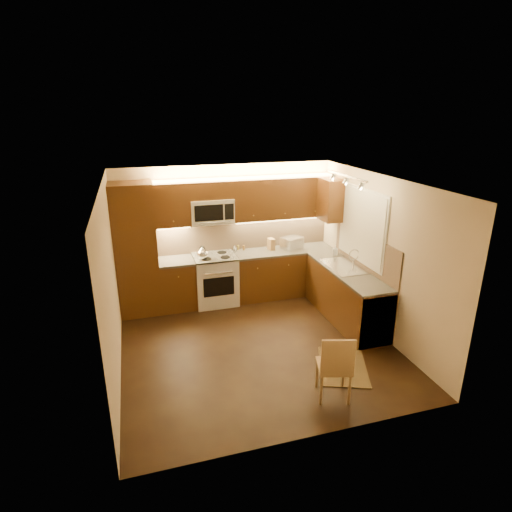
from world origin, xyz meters
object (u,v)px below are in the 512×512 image
object	(u,v)px
kettle	(203,252)
knife_block	(271,244)
stove	(215,279)
dining_chair	(334,365)
toaster_oven	(292,243)
soap_bottle	(335,250)
microwave	(211,211)
sink	(344,263)

from	to	relation	value
kettle	knife_block	size ratio (longest dim) A/B	1.15
stove	dining_chair	distance (m)	3.21
toaster_oven	soap_bottle	world-z (taller)	toaster_oven
stove	soap_bottle	bearing A→B (deg)	-13.63
microwave	dining_chair	distance (m)	3.58
sink	soap_bottle	bearing A→B (deg)	76.91
stove	knife_block	xyz separation A→B (m)	(1.11, 0.10, 0.55)
toaster_oven	knife_block	size ratio (longest dim) A/B	1.71
stove	toaster_oven	distance (m)	1.61
stove	kettle	world-z (taller)	kettle
sink	kettle	bearing A→B (deg)	155.70
kettle	dining_chair	xyz separation A→B (m)	(1.09, -2.98, -0.59)
kettle	microwave	bearing A→B (deg)	23.13
knife_block	dining_chair	world-z (taller)	knife_block
knife_block	soap_bottle	size ratio (longest dim) A/B	1.24
microwave	sink	distance (m)	2.48
stove	kettle	bearing A→B (deg)	-152.45
toaster_oven	knife_block	world-z (taller)	toaster_oven
stove	soap_bottle	size ratio (longest dim) A/B	5.19
microwave	toaster_oven	world-z (taller)	microwave
sink	dining_chair	size ratio (longest dim) A/B	0.95
kettle	soap_bottle	xyz separation A→B (m)	(2.37, -0.40, -0.06)
microwave	kettle	bearing A→B (deg)	-131.92
sink	dining_chair	xyz separation A→B (m)	(-1.13, -1.97, -0.52)
microwave	dining_chair	xyz separation A→B (m)	(0.87, -3.23, -1.27)
soap_bottle	stove	bearing A→B (deg)	-175.31
toaster_oven	sink	bearing A→B (deg)	-91.10
stove	sink	xyz separation A→B (m)	(2.00, -1.12, 0.52)
dining_chair	microwave	bearing A→B (deg)	121.02
microwave	dining_chair	size ratio (longest dim) A/B	0.84
stove	knife_block	distance (m)	1.25
toaster_oven	stove	bearing A→B (deg)	158.38
sink	soap_bottle	size ratio (longest dim) A/B	4.86
kettle	soap_bottle	distance (m)	2.40
knife_block	dining_chair	xyz separation A→B (m)	(-0.25, -3.19, -0.56)
stove	toaster_oven	world-z (taller)	toaster_oven
microwave	stove	bearing A→B (deg)	-90.00
toaster_oven	soap_bottle	size ratio (longest dim) A/B	2.11
kettle	dining_chair	distance (m)	3.23
sink	soap_bottle	distance (m)	0.62
dining_chair	knife_block	bearing A→B (deg)	101.58
knife_block	microwave	bearing A→B (deg)	170.09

